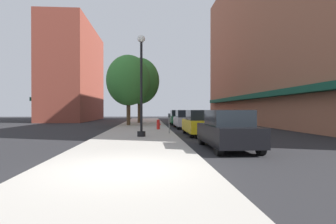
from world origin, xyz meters
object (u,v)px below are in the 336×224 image
object	(u,v)px
parking_meter_near	(169,121)
car_green	(178,118)
tree_near	(128,80)
car_black	(227,130)
car_silver	(185,119)
tree_mid	(139,81)
lamppost	(141,83)
car_yellow	(200,123)
fire_hydrant	(158,124)

from	to	relation	value
parking_meter_near	car_green	world-z (taller)	car_green
tree_near	car_green	bearing A→B (deg)	24.36
car_black	car_green	distance (m)	19.47
tree_near	car_silver	size ratio (longest dim) A/B	1.68
tree_near	tree_mid	distance (m)	5.00
lamppost	parking_meter_near	size ratio (longest dim) A/B	4.50
lamppost	car_silver	size ratio (longest dim) A/B	1.37
parking_meter_near	car_yellow	bearing A→B (deg)	-15.06
fire_hydrant	car_yellow	xyz separation A→B (m)	(2.54, -4.30, 0.29)
tree_mid	tree_near	bearing A→B (deg)	-100.96
car_silver	car_green	world-z (taller)	same
lamppost	tree_near	bearing A→B (deg)	97.62
car_yellow	car_black	bearing A→B (deg)	-92.20
lamppost	car_green	xyz separation A→B (m)	(3.73, 14.80, -2.39)
fire_hydrant	car_yellow	bearing A→B (deg)	-59.43
lamppost	car_yellow	world-z (taller)	lamppost
tree_mid	car_yellow	bearing A→B (deg)	-74.19
parking_meter_near	tree_near	bearing A→B (deg)	108.51
lamppost	parking_meter_near	bearing A→B (deg)	49.48
car_black	car_yellow	distance (m)	6.23
car_silver	fire_hydrant	bearing A→B (deg)	-130.81
parking_meter_near	tree_mid	world-z (taller)	tree_mid
car_black	tree_mid	bearing A→B (deg)	101.75
lamppost	car_green	world-z (taller)	lamppost
tree_near	car_black	xyz separation A→B (m)	(5.39, -17.03, -3.91)
lamppost	parking_meter_near	world-z (taller)	lamppost
tree_mid	car_black	world-z (taller)	tree_mid
lamppost	car_green	bearing A→B (deg)	75.84
fire_hydrant	car_green	distance (m)	9.30
car_yellow	car_green	distance (m)	13.24
parking_meter_near	car_black	world-z (taller)	car_black
tree_near	car_silver	bearing A→B (deg)	-34.49
car_black	car_yellow	size ratio (longest dim) A/B	1.00
parking_meter_near	tree_mid	size ratio (longest dim) A/B	0.17
car_black	car_silver	xyz separation A→B (m)	(0.00, 13.33, 0.00)
fire_hydrant	tree_near	xyz separation A→B (m)	(-2.85, 6.50, 4.20)
lamppost	tree_near	distance (m)	12.57
parking_meter_near	tree_near	xyz separation A→B (m)	(-3.44, 10.28, 3.77)
tree_near	car_green	world-z (taller)	tree_near
lamppost	fire_hydrant	size ratio (longest dim) A/B	7.47
parking_meter_near	fire_hydrant	bearing A→B (deg)	98.90
parking_meter_near	car_silver	size ratio (longest dim) A/B	0.30
tree_near	parking_meter_near	bearing A→B (deg)	-71.49
car_green	fire_hydrant	bearing A→B (deg)	-107.58
car_green	lamppost	bearing A→B (deg)	-105.86
tree_near	car_black	bearing A→B (deg)	-72.44
car_silver	parking_meter_near	bearing A→B (deg)	-105.06
parking_meter_near	car_green	size ratio (longest dim) A/B	0.30
fire_hydrant	lamppost	bearing A→B (deg)	-101.50
lamppost	car_green	size ratio (longest dim) A/B	1.37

